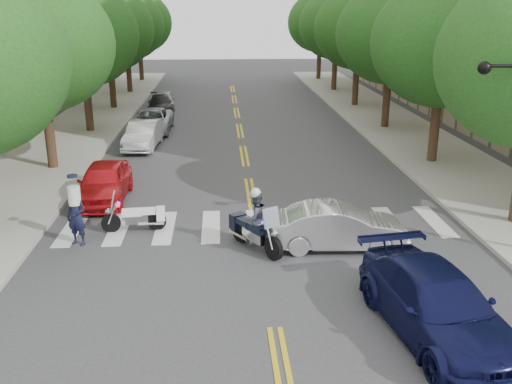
{
  "coord_description": "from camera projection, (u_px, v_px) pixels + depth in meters",
  "views": [
    {
      "loc": [
        -1.17,
        -11.55,
        7.13
      ],
      "look_at": [
        -0.04,
        6.21,
        1.3
      ],
      "focal_mm": 40.0,
      "sensor_mm": 36.0,
      "label": 1
    }
  ],
  "objects": [
    {
      "name": "tree_r_1",
      "position": [
        443.0,
        43.0,
        25.32
      ],
      "size": [
        6.4,
        6.4,
        8.45
      ],
      "color": "#382316",
      "rests_on": "ground"
    },
    {
      "name": "parked_car_d",
      "position": [
        160.0,
        104.0,
        39.76
      ],
      "size": [
        2.02,
        4.25,
        1.2
      ],
      "primitive_type": "imported",
      "rotation": [
        0.0,
        0.0,
        0.08
      ],
      "color": "black",
      "rests_on": "ground"
    },
    {
      "name": "convertible",
      "position": [
        338.0,
        227.0,
        17.44
      ],
      "size": [
        4.22,
        1.63,
        1.37
      ],
      "primitive_type": "imported",
      "rotation": [
        0.0,
        0.0,
        1.53
      ],
      "color": "#BDBDBF",
      "rests_on": "ground"
    },
    {
      "name": "officer_standing",
      "position": [
        76.0,
        217.0,
        17.62
      ],
      "size": [
        0.78,
        0.66,
        1.83
      ],
      "primitive_type": "imported",
      "rotation": [
        0.0,
        0.0,
        -0.39
      ],
      "color": "black",
      "rests_on": "ground"
    },
    {
      "name": "parked_car_e",
      "position": [
        164.0,
        100.0,
        41.17
      ],
      "size": [
        1.81,
        3.83,
        1.27
      ],
      "primitive_type": "imported",
      "rotation": [
        0.0,
        0.0,
        0.09
      ],
      "color": "#A4A4AA",
      "rests_on": "ground"
    },
    {
      "name": "tree_l_4",
      "position": [
        126.0,
        26.0,
        47.02
      ],
      "size": [
        6.4,
        6.4,
        8.45
      ],
      "color": "#382316",
      "rests_on": "ground"
    },
    {
      "name": "sidewalk_left",
      "position": [
        79.0,
        132.0,
        33.51
      ],
      "size": [
        5.0,
        60.0,
        0.15
      ],
      "primitive_type": "cube",
      "color": "#9E9991",
      "rests_on": "ground"
    },
    {
      "name": "tree_r_3",
      "position": [
        359.0,
        29.0,
        40.5
      ],
      "size": [
        6.4,
        6.4,
        8.45
      ],
      "color": "#382316",
      "rests_on": "ground"
    },
    {
      "name": "parked_car_c",
      "position": [
        152.0,
        121.0,
        33.54
      ],
      "size": [
        2.31,
        4.87,
        1.34
      ],
      "primitive_type": "imported",
      "rotation": [
        0.0,
        0.0,
        -0.02
      ],
      "color": "#A3A7AB",
      "rests_on": "ground"
    },
    {
      "name": "parked_car_a",
      "position": [
        104.0,
        182.0,
        21.68
      ],
      "size": [
        1.77,
        4.36,
        1.48
      ],
      "primitive_type": "imported",
      "rotation": [
        0.0,
        0.0,
        0.0
      ],
      "color": "red",
      "rests_on": "ground"
    },
    {
      "name": "tree_r_5",
      "position": [
        320.0,
        22.0,
        55.67
      ],
      "size": [
        6.4,
        6.4,
        8.45
      ],
      "color": "#382316",
      "rests_on": "ground"
    },
    {
      "name": "sedan_blue",
      "position": [
        437.0,
        305.0,
        12.75
      ],
      "size": [
        2.88,
        5.48,
        1.51
      ],
      "primitive_type": "imported",
      "rotation": [
        0.0,
        0.0,
        0.15
      ],
      "color": "#0D0F36",
      "rests_on": "ground"
    },
    {
      "name": "tree_l_3",
      "position": [
        108.0,
        29.0,
        39.43
      ],
      "size": [
        6.4,
        6.4,
        8.45
      ],
      "color": "#382316",
      "rests_on": "ground"
    },
    {
      "name": "tree_r_4",
      "position": [
        336.0,
        25.0,
        48.08
      ],
      "size": [
        6.4,
        6.4,
        8.45
      ],
      "color": "#382316",
      "rests_on": "ground"
    },
    {
      "name": "tree_l_1",
      "position": [
        39.0,
        44.0,
        24.26
      ],
      "size": [
        6.4,
        6.4,
        8.45
      ],
      "color": "#382316",
      "rests_on": "ground"
    },
    {
      "name": "tree_l_5",
      "position": [
        138.0,
        23.0,
        54.6
      ],
      "size": [
        6.4,
        6.4,
        8.45
      ],
      "color": "#382316",
      "rests_on": "ground"
    },
    {
      "name": "sidewalk_right",
      "position": [
        396.0,
        127.0,
        34.66
      ],
      "size": [
        5.0,
        60.0,
        0.15
      ],
      "primitive_type": "cube",
      "color": "#9E9991",
      "rests_on": "ground"
    },
    {
      "name": "motorcycle_parked",
      "position": [
        140.0,
        217.0,
        18.84
      ],
      "size": [
        2.13,
        0.6,
        1.37
      ],
      "rotation": [
        0.0,
        0.0,
        1.66
      ],
      "color": "black",
      "rests_on": "ground"
    },
    {
      "name": "ground",
      "position": [
        275.0,
        328.0,
        13.24
      ],
      "size": [
        140.0,
        140.0,
        0.0
      ],
      "primitive_type": "plane",
      "color": "#38383A",
      "rests_on": "ground"
    },
    {
      "name": "tree_l_2",
      "position": [
        82.0,
        35.0,
        31.84
      ],
      "size": [
        6.4,
        6.4,
        8.45
      ],
      "color": "#382316",
      "rests_on": "ground"
    },
    {
      "name": "parked_car_b",
      "position": [
        143.0,
        135.0,
        29.78
      ],
      "size": [
        1.8,
        4.31,
        1.39
      ],
      "primitive_type": "imported",
      "rotation": [
        0.0,
        0.0,
        -0.08
      ],
      "color": "silver",
      "rests_on": "ground"
    },
    {
      "name": "tree_r_2",
      "position": [
        391.0,
        34.0,
        32.91
      ],
      "size": [
        6.4,
        6.4,
        8.45
      ],
      "color": "#382316",
      "rests_on": "ground"
    },
    {
      "name": "motorcycle_police",
      "position": [
        254.0,
        222.0,
        17.27
      ],
      "size": [
        1.54,
        2.19,
        1.99
      ],
      "rotation": [
        0.0,
        0.0,
        3.7
      ],
      "color": "black",
      "rests_on": "ground"
    }
  ]
}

